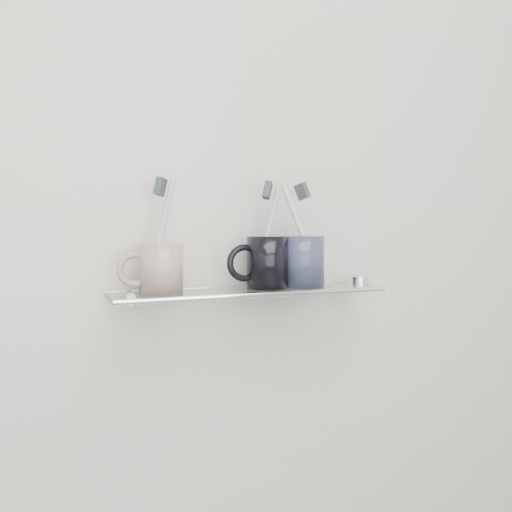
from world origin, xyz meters
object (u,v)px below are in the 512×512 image
shelf_glass (251,291)px  mug_left (161,269)px  mug_right (302,261)px  mug_center (267,262)px

shelf_glass → mug_left: bearing=178.2°
shelf_glass → mug_right: size_ratio=5.21×
shelf_glass → mug_right: mug_right is taller
mug_center → mug_right: (0.07, 0.00, 0.00)m
mug_center → shelf_glass: bearing=-151.0°
shelf_glass → mug_center: mug_center is taller
shelf_glass → mug_right: (0.11, 0.00, 0.05)m
shelf_glass → mug_right: 0.12m
mug_right → mug_left: bearing=-168.1°
mug_center → mug_right: same height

